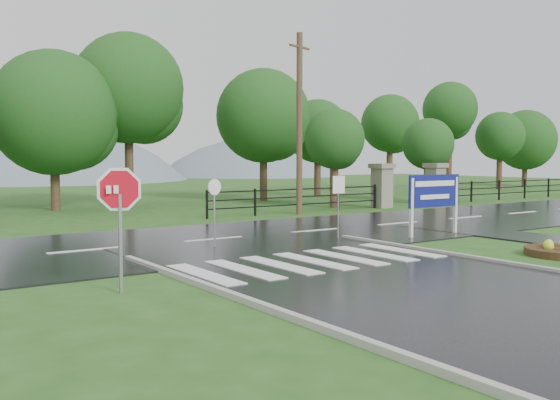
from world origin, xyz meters
TOP-DOWN VIEW (x-y plane):
  - ground at (0.00, 0.00)m, footprint 120.00×120.00m
  - main_road at (0.00, 10.00)m, footprint 90.00×8.00m
  - walkway at (8.50, 4.00)m, footprint 2.20×11.00m
  - crosswalk at (0.00, 5.00)m, footprint 6.50×2.80m
  - pillar_west at (13.00, 16.00)m, footprint 1.00×1.00m
  - pillar_east at (17.00, 16.00)m, footprint 1.00×1.00m
  - fence_west at (7.75, 16.00)m, footprint 9.58×0.08m
  - fence_east at (27.75, 16.00)m, footprint 20.58×0.08m
  - treeline at (1.00, 24.00)m, footprint 83.20×5.20m
  - stop_sign at (-5.06, 4.44)m, footprint 1.09×0.36m
  - estate_billboard at (6.39, 6.81)m, footprint 2.30×0.10m
  - reg_sign_small at (3.31, 7.96)m, footprint 0.44×0.07m
  - reg_sign_round at (-0.73, 8.61)m, footprint 0.45×0.11m
  - utility_pole_east at (7.41, 15.50)m, footprint 1.39×0.51m
  - entrance_tree_left at (11.11, 17.50)m, footprint 3.06×3.06m
  - entrance_tree_right at (18.06, 17.50)m, footprint 2.93×2.93m

SIDE VIEW (x-z plane):
  - ground at x=0.00m, z-range 0.00..0.00m
  - main_road at x=0.00m, z-range -0.02..0.02m
  - walkway at x=8.50m, z-range -0.02..0.02m
  - treeline at x=1.00m, z-range -5.00..5.00m
  - crosswalk at x=0.00m, z-range 0.05..0.07m
  - fence_west at x=7.75m, z-range 0.12..1.32m
  - fence_east at x=27.75m, z-range 0.14..1.34m
  - pillar_west at x=13.00m, z-range 0.06..2.30m
  - pillar_east at x=17.00m, z-range 0.06..2.30m
  - reg_sign_round at x=-0.73m, z-range 0.29..2.25m
  - estate_billboard at x=6.39m, z-range 0.38..2.39m
  - reg_sign_small at x=3.31m, z-range 0.43..2.42m
  - stop_sign at x=-5.06m, z-range 0.51..3.06m
  - entrance_tree_right at x=18.06m, z-range 0.88..5.66m
  - entrance_tree_left at x=11.11m, z-range 0.94..5.96m
  - utility_pole_east at x=7.41m, z-range 0.07..8.12m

